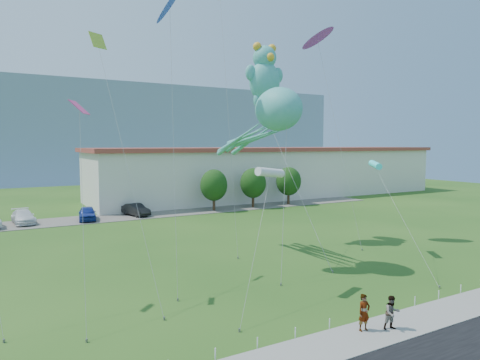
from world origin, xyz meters
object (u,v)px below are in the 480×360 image
object	(u,v)px
pedestrian_left	(364,312)
parked_car_blue	(87,213)
parked_car_black	(136,210)
octopus_kite	(268,121)
parked_car_white	(23,217)
teddy_bear_kite	(265,76)
pedestrian_right	(392,313)
warehouse	(273,172)

from	to	relation	value
pedestrian_left	parked_car_blue	size ratio (longest dim) A/B	0.38
pedestrian_left	parked_car_blue	world-z (taller)	pedestrian_left
parked_car_black	octopus_kite	bearing A→B (deg)	-99.12
pedestrian_left	octopus_kite	distance (m)	15.61
parked_car_blue	parked_car_black	world-z (taller)	parked_car_blue
parked_car_white	parked_car_black	xyz separation A→B (m)	(12.21, -0.93, 0.00)
pedestrian_left	parked_car_black	world-z (taller)	pedestrian_left
parked_car_black	octopus_kite	world-z (taller)	octopus_kite
parked_car_white	parked_car_black	size ratio (longest dim) A/B	1.14
parked_car_white	teddy_bear_kite	xyz separation A→B (m)	(18.47, -20.08, 13.82)
pedestrian_right	octopus_kite	xyz separation A→B (m)	(1.38, 12.72, 9.49)
pedestrian_right	parked_car_white	size ratio (longest dim) A/B	0.31
warehouse	parked_car_white	distance (m)	39.36
pedestrian_right	parked_car_blue	distance (m)	38.16
warehouse	parked_car_blue	world-z (taller)	warehouse
pedestrian_left	teddy_bear_kite	bearing A→B (deg)	76.13
pedestrian_left	parked_car_black	bearing A→B (deg)	94.92
parked_car_white	parked_car_blue	distance (m)	6.61
pedestrian_right	parked_car_blue	size ratio (longest dim) A/B	0.35
warehouse	parked_car_black	xyz separation A→B (m)	(-26.13, -9.16, -3.33)
parked_car_black	octopus_kite	xyz separation A→B (m)	(2.84, -25.05, 9.59)
warehouse	parked_car_white	size ratio (longest dim) A/B	12.07
pedestrian_right	parked_car_black	xyz separation A→B (m)	(-1.46, 37.77, -0.10)
pedestrian_left	teddy_bear_kite	distance (m)	23.44
parked_car_black	parked_car_blue	bearing A→B (deg)	167.40
parked_car_white	teddy_bear_kite	bearing A→B (deg)	-52.51
octopus_kite	parked_car_black	bearing A→B (deg)	96.47
warehouse	parked_car_white	world-z (taller)	warehouse
warehouse	teddy_bear_kite	world-z (taller)	teddy_bear_kite
pedestrian_left	pedestrian_right	bearing A→B (deg)	-19.56
warehouse	parked_car_black	bearing A→B (deg)	-160.68
parked_car_blue	octopus_kite	size ratio (longest dim) A/B	0.36
pedestrian_right	parked_car_black	bearing A→B (deg)	106.86
parked_car_blue	teddy_bear_kite	world-z (taller)	teddy_bear_kite
parked_car_black	teddy_bear_kite	bearing A→B (deg)	-87.47
warehouse	teddy_bear_kite	size ratio (longest dim) A/B	3.49
parked_car_white	octopus_kite	distance (m)	31.52
pedestrian_left	octopus_kite	world-z (taller)	octopus_kite
pedestrian_left	parked_car_white	distance (m)	40.13
parked_car_black	pedestrian_right	bearing A→B (deg)	-103.37
parked_car_white	octopus_kite	xyz separation A→B (m)	(15.05, -25.98, 9.59)
pedestrian_right	octopus_kite	world-z (taller)	octopus_kite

